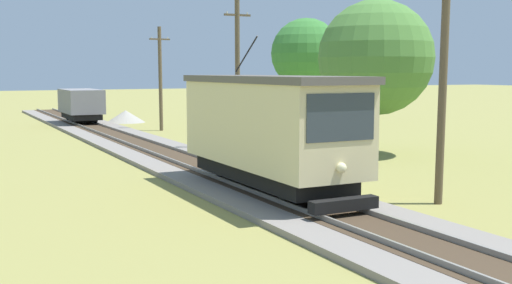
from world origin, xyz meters
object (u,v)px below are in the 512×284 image
at_px(utility_pole_far, 160,78).
at_px(tree_left_near, 306,54).
at_px(freight_car, 81,104).
at_px(tree_left_far, 376,58).
at_px(utility_pole_mid, 237,72).
at_px(red_tram, 269,127).
at_px(utility_pole_near_tram, 443,84).
at_px(gravel_pile, 126,116).

height_order(utility_pole_far, tree_left_near, tree_left_near).
distance_m(freight_car, tree_left_near, 17.04).
relative_size(utility_pole_far, tree_left_far, 0.94).
bearing_deg(utility_pole_mid, tree_left_near, 47.34).
height_order(tree_left_near, tree_left_far, tree_left_near).
height_order(red_tram, freight_car, red_tram).
distance_m(utility_pole_near_tram, tree_left_far, 11.23).
xyz_separation_m(red_tram, utility_pole_far, (3.93, 22.71, 1.33)).
distance_m(gravel_pile, tree_left_far, 24.82).
relative_size(gravel_pile, tree_left_near, 0.38).
relative_size(freight_car, tree_left_far, 0.71).
distance_m(utility_pole_near_tram, tree_left_near, 29.29).
relative_size(red_tram, tree_left_far, 1.17).
xyz_separation_m(utility_pole_mid, tree_left_far, (5.17, -4.24, 0.69)).
xyz_separation_m(red_tram, tree_left_far, (9.10, 6.45, 2.38)).
relative_size(utility_pole_near_tram, gravel_pile, 2.34).
bearing_deg(utility_pole_mid, utility_pole_near_tram, -90.00).
bearing_deg(utility_pole_mid, freight_car, 102.05).
bearing_deg(freight_car, gravel_pile, 17.92).
bearing_deg(gravel_pile, tree_left_near, -30.10).
bearing_deg(tree_left_near, utility_pole_far, -176.89).
height_order(gravel_pile, tree_left_far, tree_left_far).
distance_m(utility_pole_near_tram, gravel_pile, 33.91).
bearing_deg(red_tram, utility_pole_near_tram, -41.46).
height_order(red_tram, tree_left_far, tree_left_far).
bearing_deg(red_tram, utility_pole_far, 80.17).
relative_size(utility_pole_near_tram, tree_left_far, 0.96).
bearing_deg(utility_pole_mid, tree_left_far, -39.41).
bearing_deg(tree_left_near, utility_pole_mid, -132.66).
distance_m(utility_pole_near_tram, utility_pole_far, 26.18).
height_order(utility_pole_near_tram, utility_pole_far, utility_pole_near_tram).
distance_m(freight_car, utility_pole_near_tram, 32.90).
relative_size(freight_car, tree_left_near, 0.66).
bearing_deg(gravel_pile, freight_car, -162.08).
xyz_separation_m(freight_car, tree_left_far, (9.10, -22.68, 3.02)).
xyz_separation_m(gravel_pile, tree_left_near, (11.99, -6.95, 4.78)).
height_order(red_tram, gravel_pile, red_tram).
distance_m(freight_car, utility_pole_mid, 19.00).
bearing_deg(gravel_pile, utility_pole_far, -87.45).
height_order(freight_car, utility_pole_mid, utility_pole_mid).
xyz_separation_m(utility_pole_near_tram, tree_left_near, (11.66, 26.82, 1.68)).
distance_m(utility_pole_mid, utility_pole_far, 12.02).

